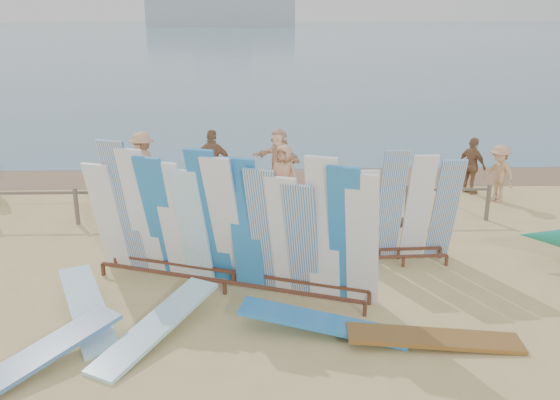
{
  "coord_description": "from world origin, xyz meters",
  "views": [
    {
      "loc": [
        0.5,
        -10.63,
        4.96
      ],
      "look_at": [
        0.85,
        1.38,
        1.09
      ],
      "focal_mm": 38.0,
      "sensor_mm": 36.0,
      "label": 1
    }
  ],
  "objects_px": {
    "beachgoer_6": "(284,175)",
    "vendor_table": "(388,236)",
    "flat_board_b": "(158,336)",
    "flat_board_a": "(88,317)",
    "flat_board_d": "(323,333)",
    "main_surfboard_rack": "(228,227)",
    "flat_board_e": "(37,370)",
    "beachgoer_2": "(124,179)",
    "side_surfboard_rack": "(405,212)",
    "beachgoer_5": "(279,159)",
    "beach_chair_left": "(249,206)",
    "beachgoer_4": "(213,163)",
    "beachgoer_3": "(143,165)",
    "flat_board_c": "(434,344)",
    "beachgoer_extra_0": "(499,173)",
    "stroller": "(317,191)",
    "beach_chair_right": "(270,202)",
    "beachgoer_10": "(472,166)"
  },
  "relations": [
    {
      "from": "vendor_table",
      "to": "beachgoer_2",
      "type": "distance_m",
      "value": 7.11
    },
    {
      "from": "main_surfboard_rack",
      "to": "beach_chair_left",
      "type": "xyz_separation_m",
      "value": [
        0.27,
        4.2,
        -1.0
      ]
    },
    {
      "from": "beach_chair_right",
      "to": "beachgoer_3",
      "type": "relative_size",
      "value": 0.45
    },
    {
      "from": "main_surfboard_rack",
      "to": "beachgoer_6",
      "type": "distance_m",
      "value": 5.12
    },
    {
      "from": "side_surfboard_rack",
      "to": "beachgoer_5",
      "type": "distance_m",
      "value": 5.87
    },
    {
      "from": "beachgoer_5",
      "to": "main_surfboard_rack",
      "type": "bearing_deg",
      "value": -62.05
    },
    {
      "from": "stroller",
      "to": "beachgoer_4",
      "type": "xyz_separation_m",
      "value": [
        -2.8,
        0.95,
        0.54
      ]
    },
    {
      "from": "beach_chair_left",
      "to": "beach_chair_right",
      "type": "distance_m",
      "value": 0.62
    },
    {
      "from": "flat_board_d",
      "to": "beach_chair_right",
      "type": "distance_m",
      "value": 6.19
    },
    {
      "from": "vendor_table",
      "to": "flat_board_e",
      "type": "xyz_separation_m",
      "value": [
        -5.94,
        -4.19,
        -0.37
      ]
    },
    {
      "from": "side_surfboard_rack",
      "to": "stroller",
      "type": "xyz_separation_m",
      "value": [
        -1.41,
        3.78,
        -0.72
      ]
    },
    {
      "from": "flat_board_a",
      "to": "beachgoer_4",
      "type": "relative_size",
      "value": 1.45
    },
    {
      "from": "main_surfboard_rack",
      "to": "flat_board_e",
      "type": "relative_size",
      "value": 2.0
    },
    {
      "from": "flat_board_a",
      "to": "beach_chair_left",
      "type": "xyz_separation_m",
      "value": [
        2.61,
        5.2,
        0.24
      ]
    },
    {
      "from": "vendor_table",
      "to": "beachgoer_4",
      "type": "distance_m",
      "value": 5.83
    },
    {
      "from": "flat_board_b",
      "to": "beachgoer_3",
      "type": "relative_size",
      "value": 1.47
    },
    {
      "from": "flat_board_c",
      "to": "stroller",
      "type": "relative_size",
      "value": 2.78
    },
    {
      "from": "beachgoer_extra_0",
      "to": "flat_board_c",
      "type": "bearing_deg",
      "value": -53.08
    },
    {
      "from": "flat_board_c",
      "to": "beachgoer_2",
      "type": "bearing_deg",
      "value": 45.76
    },
    {
      "from": "main_surfboard_rack",
      "to": "flat_board_c",
      "type": "distance_m",
      "value": 4.04
    },
    {
      "from": "flat_board_e",
      "to": "beachgoer_extra_0",
      "type": "distance_m",
      "value": 12.3
    },
    {
      "from": "beach_chair_right",
      "to": "beachgoer_6",
      "type": "distance_m",
      "value": 0.82
    },
    {
      "from": "flat_board_a",
      "to": "flat_board_d",
      "type": "height_order",
      "value": "same"
    },
    {
      "from": "beachgoer_2",
      "to": "beachgoer_10",
      "type": "xyz_separation_m",
      "value": [
        9.48,
        0.93,
        0.04
      ]
    },
    {
      "from": "beachgoer_5",
      "to": "vendor_table",
      "type": "bearing_deg",
      "value": -27.9
    },
    {
      "from": "main_surfboard_rack",
      "to": "flat_board_b",
      "type": "distance_m",
      "value": 2.32
    },
    {
      "from": "beach_chair_right",
      "to": "flat_board_b",
      "type": "bearing_deg",
      "value": -112.74
    },
    {
      "from": "beach_chair_left",
      "to": "flat_board_b",
      "type": "bearing_deg",
      "value": -94.27
    },
    {
      "from": "side_surfboard_rack",
      "to": "vendor_table",
      "type": "xyz_separation_m",
      "value": [
        -0.18,
        0.55,
        -0.74
      ]
    },
    {
      "from": "beachgoer_2",
      "to": "beachgoer_5",
      "type": "bearing_deg",
      "value": -54.45
    },
    {
      "from": "beachgoer_5",
      "to": "beachgoer_4",
      "type": "bearing_deg",
      "value": -123.18
    },
    {
      "from": "flat_board_e",
      "to": "beachgoer_2",
      "type": "distance_m",
      "value": 7.52
    },
    {
      "from": "beachgoer_6",
      "to": "vendor_table",
      "type": "bearing_deg",
      "value": -26.5
    },
    {
      "from": "side_surfboard_rack",
      "to": "beach_chair_right",
      "type": "relative_size",
      "value": 2.97
    },
    {
      "from": "flat_board_d",
      "to": "beachgoer_4",
      "type": "distance_m",
      "value": 7.86
    },
    {
      "from": "beachgoer_extra_0",
      "to": "flat_board_b",
      "type": "bearing_deg",
      "value": -75.64
    },
    {
      "from": "beach_chair_right",
      "to": "beachgoer_extra_0",
      "type": "xyz_separation_m",
      "value": [
        6.14,
        0.6,
        0.54
      ]
    },
    {
      "from": "flat_board_a",
      "to": "beachgoer_3",
      "type": "xyz_separation_m",
      "value": [
        -0.3,
        6.74,
        0.92
      ]
    },
    {
      "from": "vendor_table",
      "to": "flat_board_e",
      "type": "height_order",
      "value": "vendor_table"
    },
    {
      "from": "flat_board_b",
      "to": "beach_chair_right",
      "type": "xyz_separation_m",
      "value": [
        1.87,
        6.16,
        0.24
      ]
    },
    {
      "from": "side_surfboard_rack",
      "to": "stroller",
      "type": "relative_size",
      "value": 2.52
    },
    {
      "from": "vendor_table",
      "to": "beach_chair_right",
      "type": "xyz_separation_m",
      "value": [
        -2.48,
        2.86,
        -0.13
      ]
    },
    {
      "from": "beachgoer_extra_0",
      "to": "beachgoer_2",
      "type": "bearing_deg",
      "value": -114.8
    },
    {
      "from": "flat_board_b",
      "to": "beachgoer_6",
      "type": "xyz_separation_m",
      "value": [
        2.25,
        6.61,
        0.82
      ]
    },
    {
      "from": "flat_board_a",
      "to": "beachgoer_4",
      "type": "distance_m",
      "value": 7.08
    },
    {
      "from": "main_surfboard_rack",
      "to": "side_surfboard_rack",
      "type": "distance_m",
      "value": 3.64
    },
    {
      "from": "beach_chair_left",
      "to": "beachgoer_2",
      "type": "relative_size",
      "value": 0.54
    },
    {
      "from": "flat_board_e",
      "to": "beachgoer_3",
      "type": "height_order",
      "value": "beachgoer_3"
    },
    {
      "from": "main_surfboard_rack",
      "to": "beachgoer_2",
      "type": "distance_m",
      "value": 5.8
    },
    {
      "from": "beach_chair_left",
      "to": "beachgoer_4",
      "type": "bearing_deg",
      "value": 130.13
    }
  ]
}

